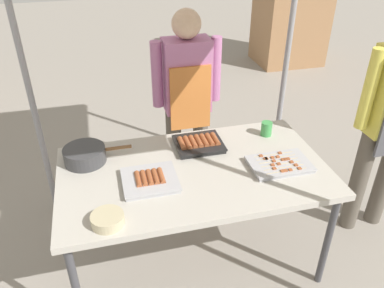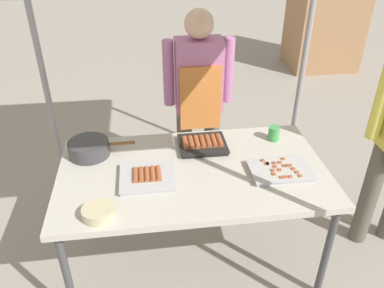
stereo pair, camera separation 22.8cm
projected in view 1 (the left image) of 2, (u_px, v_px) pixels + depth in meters
ground_plane at (194, 257)px, 2.71m from camera, size 18.00×18.00×0.00m
stall_table at (194, 177)px, 2.35m from camera, size 1.60×0.90×0.75m
tray_grilled_sausages at (150, 180)px, 2.20m from camera, size 0.31×0.29×0.05m
tray_meat_skewers at (280, 164)px, 2.33m from camera, size 0.36×0.24×0.04m
tray_pork_links at (199, 143)px, 2.53m from camera, size 0.31×0.27×0.05m
cooking_wok at (85, 154)px, 2.36m from camera, size 0.41×0.25×0.10m
condiment_bowl at (108, 219)px, 1.91m from camera, size 0.17×0.17×0.06m
drink_cup_near_edge at (266, 129)px, 2.64m from camera, size 0.07×0.07×0.10m
vendor_woman at (187, 94)px, 2.91m from camera, size 0.52×0.22×1.51m
neighbor_stall_right at (292, 4)px, 5.64m from camera, size 0.94×0.79×1.71m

